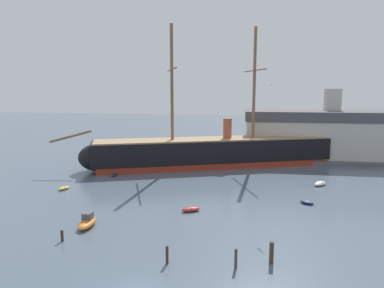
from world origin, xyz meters
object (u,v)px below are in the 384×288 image
(dinghy_mid_left, at_px, (64,188))
(dinghy_mid_right, at_px, (307,202))
(motorboat_far_right, at_px, (333,162))
(mooring_piling_nearest, at_px, (236,259))
(dinghy_alongside_stern, at_px, (320,183))
(mooring_piling_left_pair, at_px, (272,253))
(tall_ship, at_px, (213,152))
(dockside_warehouse_right, at_px, (328,134))
(dinghy_alongside_bow, at_px, (115,174))
(motorboat_foreground_left, at_px, (87,222))
(mooring_piling_midwater, at_px, (62,236))
(dinghy_near_centre, at_px, (191,209))
(mooring_piling_right_pair, at_px, (167,255))
(seagull_in_flight, at_px, (269,85))

(dinghy_mid_left, distance_m, dinghy_mid_right, 37.39)
(motorboat_far_right, xyz_separation_m, mooring_piling_nearest, (-19.73, -47.83, 0.44))
(dinghy_mid_left, xyz_separation_m, dinghy_alongside_stern, (41.20, 8.62, 0.09))
(mooring_piling_left_pair, bearing_deg, dinghy_mid_left, 147.95)
(tall_ship, distance_m, dinghy_mid_left, 30.57)
(motorboat_far_right, xyz_separation_m, mooring_piling_left_pair, (-16.49, -46.39, 0.54))
(mooring_piling_nearest, relative_size, dockside_warehouse_right, 0.04)
(dinghy_alongside_bow, distance_m, dinghy_alongside_stern, 36.49)
(motorboat_foreground_left, height_order, mooring_piling_midwater, motorboat_foreground_left)
(dinghy_mid_left, height_order, dockside_warehouse_right, dockside_warehouse_right)
(dinghy_near_centre, distance_m, mooring_piling_right_pair, 14.07)
(motorboat_foreground_left, relative_size, dinghy_mid_left, 1.72)
(motorboat_foreground_left, xyz_separation_m, mooring_piling_midwater, (-0.84, -4.21, 0.04))
(mooring_piling_right_pair, height_order, dockside_warehouse_right, dockside_warehouse_right)
(mooring_piling_midwater, bearing_deg, mooring_piling_nearest, -9.15)
(dinghy_alongside_stern, bearing_deg, dinghy_mid_left, -168.19)
(tall_ship, distance_m, mooring_piling_right_pair, 41.87)
(mooring_piling_right_pair, relative_size, mooring_piling_midwater, 1.39)
(motorboat_foreground_left, bearing_deg, dinghy_alongside_bow, 103.53)
(tall_ship, xyz_separation_m, dinghy_mid_left, (-22.22, -20.81, -2.80))
(mooring_piling_midwater, xyz_separation_m, dockside_warehouse_right, (38.33, 51.81, 4.93))
(dinghy_near_centre, distance_m, mooring_piling_nearest, 15.32)
(seagull_in_flight, bearing_deg, mooring_piling_nearest, -101.10)
(motorboat_far_right, xyz_separation_m, dockside_warehouse_right, (0.32, 6.92, 5.05))
(mooring_piling_nearest, distance_m, dockside_warehouse_right, 58.49)
(dinghy_near_centre, bearing_deg, dinghy_mid_right, 18.72)
(mooring_piling_nearest, bearing_deg, dinghy_mid_right, 63.90)
(dinghy_alongside_stern, height_order, mooring_piling_midwater, mooring_piling_midwater)
(dinghy_alongside_bow, bearing_deg, mooring_piling_midwater, -80.11)
(dinghy_alongside_bow, distance_m, motorboat_far_right, 46.11)
(dinghy_mid_left, xyz_separation_m, dinghy_alongside_bow, (4.74, 9.95, -0.01))
(mooring_piling_nearest, bearing_deg, tall_ship, 97.74)
(dinghy_mid_left, distance_m, mooring_piling_right_pair, 30.15)
(motorboat_far_right, distance_m, mooring_piling_nearest, 51.74)
(seagull_in_flight, bearing_deg, mooring_piling_right_pair, -117.69)
(dinghy_mid_right, distance_m, dockside_warehouse_right, 37.38)
(motorboat_far_right, bearing_deg, mooring_piling_left_pair, -109.57)
(mooring_piling_left_pair, height_order, seagull_in_flight, seagull_in_flight)
(mooring_piling_nearest, bearing_deg, dockside_warehouse_right, 69.89)
(mooring_piling_left_pair, bearing_deg, mooring_piling_nearest, -155.89)
(motorboat_foreground_left, bearing_deg, mooring_piling_midwater, -101.29)
(dinghy_mid_right, relative_size, seagull_in_flight, 1.86)
(tall_ship, distance_m, mooring_piling_left_pair, 41.32)
(motorboat_foreground_left, xyz_separation_m, dinghy_alongside_stern, (30.75, 22.39, -0.23))
(motorboat_foreground_left, bearing_deg, dinghy_mid_right, 24.30)
(dockside_warehouse_right, bearing_deg, dinghy_near_centre, -122.79)
(dinghy_mid_right, xyz_separation_m, mooring_piling_right_pair, (-15.73, -19.37, 0.62))
(dinghy_mid_right, distance_m, mooring_piling_right_pair, 24.96)
(dinghy_mid_right, bearing_deg, motorboat_far_right, 70.21)
(mooring_piling_left_pair, bearing_deg, mooring_piling_midwater, 176.01)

